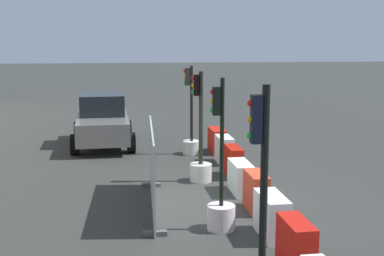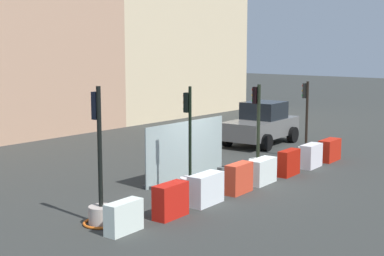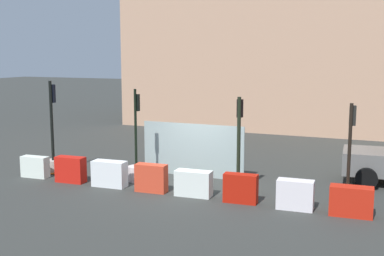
{
  "view_description": "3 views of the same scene",
  "coord_description": "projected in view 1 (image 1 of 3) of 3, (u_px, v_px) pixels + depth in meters",
  "views": [
    {
      "loc": [
        -12.33,
        1.71,
        4.11
      ],
      "look_at": [
        1.97,
        0.31,
        1.5
      ],
      "focal_mm": 49.43,
      "sensor_mm": 36.0,
      "label": 1
    },
    {
      "loc": [
        -14.42,
        -10.29,
        4.4
      ],
      "look_at": [
        -1.75,
        0.04,
        2.0
      ],
      "focal_mm": 53.19,
      "sensor_mm": 36.0,
      "label": 2
    },
    {
      "loc": [
        6.33,
        -14.34,
        4.4
      ],
      "look_at": [
        0.2,
        0.26,
        1.96
      ],
      "focal_mm": 45.36,
      "sensor_mm": 36.0,
      "label": 3
    }
  ],
  "objects": [
    {
      "name": "construction_barrier_4",
      "position": [
        241.0,
        177.0,
        13.68
      ],
      "size": [
        1.17,
        0.52,
        0.81
      ],
      "color": "silver",
      "rests_on": "ground_plane"
    },
    {
      "name": "construction_barrier_5",
      "position": [
        234.0,
        162.0,
        15.2
      ],
      "size": [
        1.03,
        0.42,
        0.87
      ],
      "color": "#B4180A",
      "rests_on": "ground_plane"
    },
    {
      "name": "construction_barrier_7",
      "position": [
        217.0,
        141.0,
        18.28
      ],
      "size": [
        1.17,
        0.54,
        0.83
      ],
      "color": "red",
      "rests_on": "ground_plane"
    },
    {
      "name": "traffic_light_2",
      "position": [
        200.0,
        158.0,
        14.68
      ],
      "size": [
        0.62,
        0.62,
        3.07
      ],
      "color": "beige",
      "rests_on": "ground_plane"
    },
    {
      "name": "ground_plane",
      "position": [
        212.0,
        202.0,
        12.97
      ],
      "size": [
        120.0,
        120.0,
        0.0
      ],
      "primitive_type": "plane",
      "color": "#323431"
    },
    {
      "name": "construction_barrier_3",
      "position": [
        256.0,
        192.0,
        12.28
      ],
      "size": [
        1.04,
        0.44,
        0.9
      ],
      "color": "red",
      "rests_on": "ground_plane"
    },
    {
      "name": "traffic_light_3",
      "position": [
        191.0,
        136.0,
        17.97
      ],
      "size": [
        0.6,
        0.6,
        3.01
      ],
      "color": "silver",
      "rests_on": "ground_plane"
    },
    {
      "name": "construction_barrier_2",
      "position": [
        272.0,
        216.0,
        10.73
      ],
      "size": [
        1.17,
        0.53,
        0.87
      ],
      "color": "white",
      "rests_on": "ground_plane"
    },
    {
      "name": "construction_barrier_6",
      "position": [
        224.0,
        150.0,
        16.78
      ],
      "size": [
        1.05,
        0.5,
        0.85
      ],
      "color": "white",
      "rests_on": "ground_plane"
    },
    {
      "name": "construction_barrier_1",
      "position": [
        296.0,
        245.0,
        9.23
      ],
      "size": [
        1.05,
        0.47,
        0.89
      ],
      "color": "red",
      "rests_on": "ground_plane"
    },
    {
      "name": "car_grey_saloon",
      "position": [
        103.0,
        121.0,
        19.28
      ],
      "size": [
        4.23,
        2.41,
        1.88
      ],
      "color": "slate",
      "rests_on": "ground_plane"
    },
    {
      "name": "traffic_light_1",
      "position": [
        221.0,
        203.0,
        11.08
      ],
      "size": [
        0.6,
        0.6,
        3.21
      ],
      "color": "silver",
      "rests_on": "ground_plane"
    },
    {
      "name": "site_fence_panel",
      "position": [
        152.0,
        171.0,
        12.38
      ],
      "size": [
        3.88,
        0.5,
        1.92
      ],
      "color": "#92A4A2",
      "rests_on": "ground_plane"
    }
  ]
}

